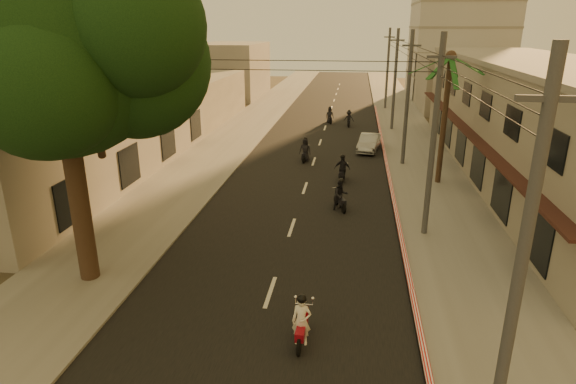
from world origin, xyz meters
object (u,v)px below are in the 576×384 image
object	(u,v)px
broadleaf_tree	(70,50)
scooter_mid_b	(342,169)
scooter_far_a	(305,150)
scooter_far_c	(330,116)
scooter_red	(302,322)
parked_car	(369,143)
palm_tree	(450,64)
scooter_far_b	(349,119)
scooter_mid_a	(341,195)

from	to	relation	value
broadleaf_tree	scooter_mid_b	distance (m)	17.81
broadleaf_tree	scooter_far_a	xyz separation A→B (m)	(5.98, 17.87, -7.67)
scooter_far_c	scooter_red	bearing A→B (deg)	-101.49
parked_car	palm_tree	bearing A→B (deg)	-53.45
scooter_red	scooter_far_b	distance (m)	33.88
scooter_red	scooter_mid_b	distance (m)	16.41
scooter_mid_a	parked_car	bearing A→B (deg)	61.39
scooter_far_b	parked_car	bearing A→B (deg)	-81.91
scooter_far_c	parked_car	bearing A→B (deg)	-84.67
scooter_far_b	palm_tree	bearing A→B (deg)	-73.62
scooter_far_a	scooter_red	bearing A→B (deg)	-80.50
scooter_mid_b	palm_tree	bearing A→B (deg)	10.25
broadleaf_tree	scooter_far_a	bearing A→B (deg)	71.49
scooter_red	scooter_far_c	size ratio (longest dim) A/B	1.04
palm_tree	scooter_red	bearing A→B (deg)	-111.28
scooter_far_c	scooter_far_b	bearing A→B (deg)	-48.87
parked_car	scooter_far_a	bearing A→B (deg)	-132.48
parked_car	broadleaf_tree	bearing A→B (deg)	-107.38
palm_tree	scooter_mid_a	bearing A→B (deg)	-137.74
scooter_mid_a	scooter_far_b	distance (m)	22.33
parked_car	scooter_far_c	xyz separation A→B (m)	(-3.64, 10.76, 0.11)
palm_tree	scooter_mid_b	distance (m)	8.65
broadleaf_tree	scooter_far_a	size ratio (longest dim) A/B	6.64
scooter_far_b	scooter_far_c	xyz separation A→B (m)	(-1.91, 1.36, 0.03)
scooter_mid_a	scooter_mid_b	world-z (taller)	scooter_mid_b
scooter_red	scooter_mid_a	size ratio (longest dim) A/B	1.00
parked_car	scooter_far_c	size ratio (longest dim) A/B	2.43
scooter_far_c	broadleaf_tree	bearing A→B (deg)	-115.46
scooter_far_a	broadleaf_tree	bearing A→B (deg)	-104.75
parked_car	scooter_far_c	bearing A→B (deg)	117.42
palm_tree	scooter_far_b	xyz separation A→B (m)	(-5.80, 17.08, -6.41)
scooter_far_b	scooter_mid_b	bearing A→B (deg)	-92.56
scooter_far_a	scooter_far_c	xyz separation A→B (m)	(0.92, 14.43, -0.04)
palm_tree	scooter_mid_b	world-z (taller)	palm_tree
scooter_far_a	parked_car	world-z (taller)	scooter_far_a
palm_tree	scooter_far_b	world-z (taller)	palm_tree
scooter_mid_b	scooter_far_b	bearing A→B (deg)	96.30
scooter_red	scooter_far_a	bearing A→B (deg)	97.03
parked_car	scooter_red	bearing A→B (deg)	-87.07
broadleaf_tree	scooter_far_c	size ratio (longest dim) A/B	7.18
parked_car	scooter_mid_a	bearing A→B (deg)	-88.85
scooter_far_a	scooter_far_b	distance (m)	13.37
palm_tree	scooter_far_b	distance (m)	19.15
palm_tree	scooter_far_b	bearing A→B (deg)	108.74
scooter_far_b	scooter_far_c	world-z (taller)	scooter_far_c
scooter_mid_b	scooter_far_a	size ratio (longest dim) A/B	0.99
broadleaf_tree	scooter_far_a	world-z (taller)	broadleaf_tree
scooter_far_a	parked_car	xyz separation A→B (m)	(4.57, 3.67, -0.15)
palm_tree	scooter_red	distance (m)	19.12
broadleaf_tree	scooter_far_b	world-z (taller)	broadleaf_tree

